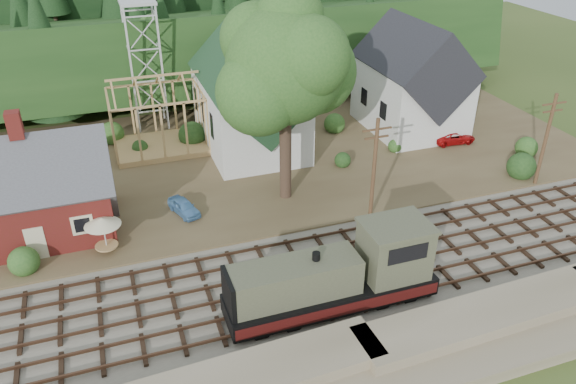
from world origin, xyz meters
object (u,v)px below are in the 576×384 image
object	(u,v)px
locomotive	(340,277)
patio_set	(102,223)
car_blue	(184,207)
car_red	(453,137)

from	to	relation	value
locomotive	patio_set	size ratio (longest dim) A/B	4.64
car_blue	locomotive	bearing A→B (deg)	-82.58
car_blue	patio_set	distance (m)	6.78
car_blue	patio_set	world-z (taller)	patio_set
locomotive	car_blue	bearing A→B (deg)	117.59
car_red	patio_set	xyz separation A→B (m)	(-31.91, -7.44, 1.69)
car_red	patio_set	world-z (taller)	patio_set
locomotive	patio_set	distance (m)	15.96
patio_set	car_blue	bearing A→B (deg)	28.94
car_red	locomotive	bearing A→B (deg)	136.44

